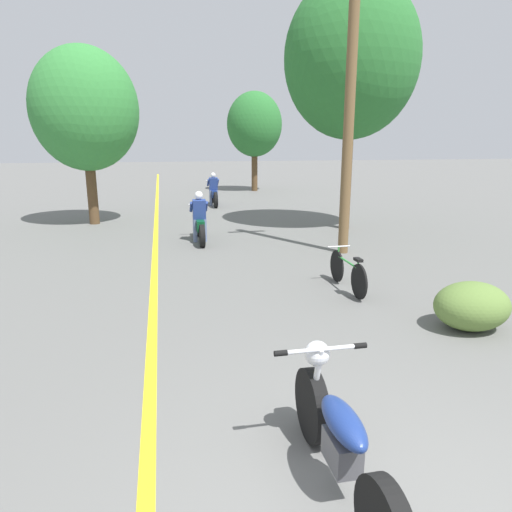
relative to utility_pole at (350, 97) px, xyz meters
name	(u,v)px	position (x,y,z in m)	size (l,w,h in m)	color
lane_stripe_center	(156,226)	(-4.50, 4.58, -3.60)	(0.14, 48.00, 0.01)	yellow
utility_pole	(350,97)	(0.00, 0.00, 0.00)	(1.10, 0.24, 7.02)	brown
roadside_tree_right_near	(352,59)	(1.26, 3.02, 1.32)	(3.93, 3.53, 7.19)	#513A23
roadside_tree_right_far	(254,125)	(0.72, 14.39, -0.12)	(2.92, 2.63, 5.19)	#513A23
roadside_tree_left	(85,110)	(-6.48, 5.41, -0.01)	(3.28, 2.96, 5.49)	#513A23
roadside_bush	(472,306)	(0.01, -4.78, -3.25)	(1.10, 0.88, 0.70)	#5B7A38
motorcycle_foreground	(340,440)	(-3.04, -7.37, -3.16)	(0.80, 2.08, 1.00)	black
motorcycle_rider_lead	(200,223)	(-3.31, 1.97, -3.09)	(0.50, 1.98, 1.36)	black
motorcycle_rider_far	(214,193)	(-2.13, 9.01, -3.09)	(0.50, 2.12, 1.37)	black
bicycle_parked	(348,272)	(-1.03, -2.73, -3.27)	(0.44, 1.64, 0.72)	black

